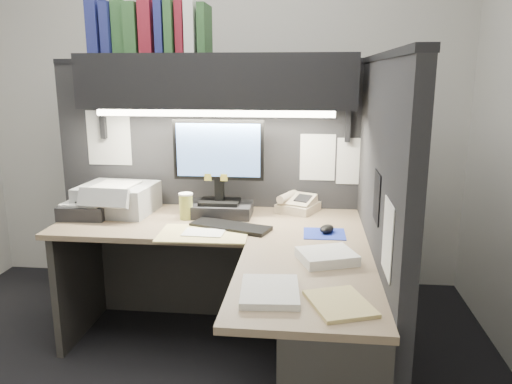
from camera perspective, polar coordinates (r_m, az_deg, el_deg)
wall_back at (r=3.66m, az=-4.13°, el=10.34°), size 3.50×0.04×2.70m
partition_back at (r=3.18m, az=-5.26°, el=-0.18°), size 1.90×0.06×1.60m
partition_right at (r=2.42m, az=13.75°, el=-4.89°), size 0.06×1.50×1.60m
desk at (r=2.38m, az=0.04°, el=-14.17°), size 1.70×1.53×0.73m
overhead_shelf at (r=2.89m, az=-4.39°, el=12.52°), size 1.55×0.34×0.30m
task_light_tube at (r=2.77m, az=-4.86°, el=8.94°), size 1.32×0.04×0.04m
monitor at (r=2.88m, az=-4.22°, el=1.55°), size 0.52×0.23×0.56m
keyboard at (r=2.69m, az=-2.93°, el=-3.97°), size 0.46×0.28×0.02m
mousepad at (r=2.62m, az=7.82°, el=-4.75°), size 0.22×0.20×0.00m
mouse at (r=2.63m, az=8.09°, el=-4.18°), size 0.10×0.12×0.04m
telephone at (r=3.02m, az=4.83°, el=-1.44°), size 0.28×0.28×0.09m
coffee_cup at (r=2.87m, az=-8.00°, el=-1.70°), size 0.09×0.09×0.14m
printer at (r=3.09m, az=-15.52°, el=-0.73°), size 0.45×0.39×0.17m
notebook_stack at (r=3.05m, az=-18.89°, el=-2.01°), size 0.28×0.24×0.08m
open_folder at (r=2.60m, az=-6.01°, el=-4.77°), size 0.47×0.32×0.01m
paper_stack_a at (r=2.25m, az=8.10°, el=-7.30°), size 0.29×0.27×0.05m
paper_stack_b at (r=1.91m, az=1.59°, el=-11.29°), size 0.24×0.29×0.03m
manila_stack at (r=1.86m, az=9.55°, el=-12.45°), size 0.27×0.31×0.01m
binder_row at (r=3.00m, az=-12.15°, el=17.84°), size 0.66×0.25×0.30m
pinned_papers at (r=2.71m, az=1.24°, el=3.02°), size 1.76×1.31×0.51m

